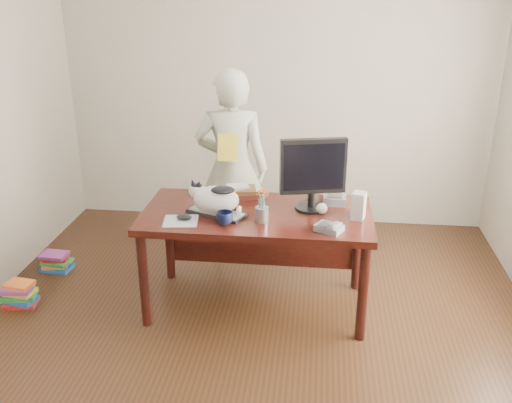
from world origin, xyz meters
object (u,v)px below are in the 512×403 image
object	(u,v)px
desk	(258,227)
cat	(214,198)
coffee_mug	(225,218)
book_pile_a	(20,294)
mouse	(184,217)
calculator	(334,198)
phone	(330,228)
speaker	(359,206)
pen_cup	(262,212)
book_pile_b	(56,262)
person	(232,169)
baseball	(322,209)
monitor	(313,171)
book_stack	(240,192)
keyboard	(217,213)

from	to	relation	value
desk	cat	world-z (taller)	cat
coffee_mug	book_pile_a	size ratio (longest dim) A/B	0.41
mouse	calculator	distance (m)	1.11
cat	phone	xyz separation A→B (m)	(0.79, -0.19, -0.10)
phone	speaker	bearing A→B (deg)	77.23
desk	coffee_mug	size ratio (longest dim) A/B	14.31
coffee_mug	speaker	bearing A→B (deg)	12.41
speaker	calculator	bearing A→B (deg)	133.53
pen_cup	speaker	world-z (taller)	pen_cup
book_pile_a	book_pile_b	bearing A→B (deg)	86.87
coffee_mug	person	xyz separation A→B (m)	(-0.10, 0.94, 0.03)
speaker	baseball	distance (m)	0.26
person	book_pile_b	xyz separation A→B (m)	(-1.44, -0.36, -0.75)
desk	book_pile_b	bearing A→B (deg)	171.03
monitor	cat	bearing A→B (deg)	179.63
book_stack	person	bearing A→B (deg)	91.28
mouse	pen_cup	bearing A→B (deg)	-2.91
book_stack	calculator	world-z (taller)	book_stack
person	book_pile_b	world-z (taller)	person
coffee_mug	phone	world-z (taller)	coffee_mug
keyboard	book_pile_a	distance (m)	1.63
monitor	coffee_mug	size ratio (longest dim) A/B	4.64
pen_cup	coffee_mug	size ratio (longest dim) A/B	2.04
baseball	book_pile_b	xyz separation A→B (m)	(-2.17, 0.33, -0.72)
cat	pen_cup	xyz separation A→B (m)	(0.34, -0.08, -0.06)
pen_cup	coffee_mug	xyz separation A→B (m)	(-0.24, -0.08, -0.02)
keyboard	mouse	xyz separation A→B (m)	(-0.20, -0.12, 0.01)
cat	monitor	xyz separation A→B (m)	(0.66, 0.15, 0.17)
mouse	speaker	world-z (taller)	speaker
mouse	baseball	world-z (taller)	baseball
speaker	phone	bearing A→B (deg)	-114.10
calculator	book_pile_b	xyz separation A→B (m)	(-2.26, 0.09, -0.71)
baseball	person	world-z (taller)	person
pen_cup	person	size ratio (longest dim) A/B	0.14
coffee_mug	person	size ratio (longest dim) A/B	0.07
person	book_pile_a	size ratio (longest dim) A/B	6.07
keyboard	baseball	world-z (taller)	baseball
pen_cup	person	distance (m)	0.93
phone	book_pile_a	world-z (taller)	phone
speaker	cat	bearing A→B (deg)	-161.83
pen_cup	calculator	world-z (taller)	pen_cup
book_pile_a	person	bearing A→B (deg)	31.89
monitor	coffee_mug	world-z (taller)	monitor
desk	person	xyz separation A→B (m)	(-0.29, 0.63, 0.22)
desk	monitor	distance (m)	0.58
cat	speaker	world-z (taller)	cat
keyboard	book_pile_b	distance (m)	1.66
monitor	person	size ratio (longest dim) A/B	0.32
keyboard	monitor	size ratio (longest dim) A/B	0.85
phone	book_stack	xyz separation A→B (m)	(-0.66, 0.54, 0.01)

